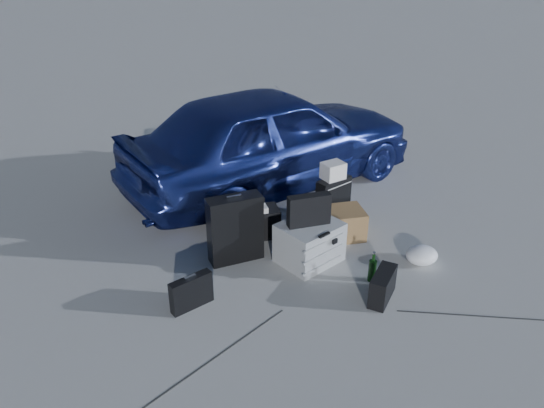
{
  "coord_description": "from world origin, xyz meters",
  "views": [
    {
      "loc": [
        -2.61,
        -3.52,
        3.07
      ],
      "look_at": [
        -0.17,
        0.85,
        0.48
      ],
      "focal_mm": 35.0,
      "sensor_mm": 36.0,
      "label": 1
    }
  ],
  "objects_px": {
    "suitcase_right": "(333,199)",
    "duffel_bag": "(249,224)",
    "green_bottle": "(373,267)",
    "suitcase_left": "(235,229)",
    "briefcase": "(191,292)",
    "pelican_case": "(309,243)",
    "car": "(272,138)",
    "cardboard_box": "(343,223)"
  },
  "relations": [
    {
      "from": "pelican_case",
      "to": "green_bottle",
      "type": "bearing_deg",
      "value": -72.51
    },
    {
      "from": "suitcase_left",
      "to": "cardboard_box",
      "type": "bearing_deg",
      "value": -1.32
    },
    {
      "from": "cardboard_box",
      "to": "duffel_bag",
      "type": "bearing_deg",
      "value": 151.44
    },
    {
      "from": "car",
      "to": "green_bottle",
      "type": "xyz_separation_m",
      "value": [
        -0.22,
        -2.41,
        -0.52
      ]
    },
    {
      "from": "car",
      "to": "suitcase_right",
      "type": "xyz_separation_m",
      "value": [
        0.17,
        -1.19,
        -0.41
      ]
    },
    {
      "from": "green_bottle",
      "to": "suitcase_left",
      "type": "bearing_deg",
      "value": 134.76
    },
    {
      "from": "briefcase",
      "to": "suitcase_left",
      "type": "height_order",
      "value": "suitcase_left"
    },
    {
      "from": "cardboard_box",
      "to": "green_bottle",
      "type": "xyz_separation_m",
      "value": [
        -0.25,
        -0.84,
        -0.01
      ]
    },
    {
      "from": "suitcase_right",
      "to": "duffel_bag",
      "type": "distance_m",
      "value": 1.06
    },
    {
      "from": "suitcase_left",
      "to": "green_bottle",
      "type": "height_order",
      "value": "suitcase_left"
    },
    {
      "from": "briefcase",
      "to": "duffel_bag",
      "type": "distance_m",
      "value": 1.34
    },
    {
      "from": "cardboard_box",
      "to": "briefcase",
      "type": "bearing_deg",
      "value": -169.58
    },
    {
      "from": "suitcase_right",
      "to": "green_bottle",
      "type": "relative_size",
      "value": 1.68
    },
    {
      "from": "car",
      "to": "green_bottle",
      "type": "distance_m",
      "value": 2.48
    },
    {
      "from": "cardboard_box",
      "to": "green_bottle",
      "type": "relative_size",
      "value": 1.4
    },
    {
      "from": "pelican_case",
      "to": "briefcase",
      "type": "distance_m",
      "value": 1.35
    },
    {
      "from": "pelican_case",
      "to": "briefcase",
      "type": "relative_size",
      "value": 1.45
    },
    {
      "from": "suitcase_right",
      "to": "duffel_bag",
      "type": "bearing_deg",
      "value": 163.35
    },
    {
      "from": "suitcase_left",
      "to": "duffel_bag",
      "type": "bearing_deg",
      "value": 52.38
    },
    {
      "from": "duffel_bag",
      "to": "green_bottle",
      "type": "height_order",
      "value": "duffel_bag"
    },
    {
      "from": "green_bottle",
      "to": "car",
      "type": "bearing_deg",
      "value": 84.83
    },
    {
      "from": "briefcase",
      "to": "suitcase_right",
      "type": "height_order",
      "value": "suitcase_right"
    },
    {
      "from": "suitcase_left",
      "to": "suitcase_right",
      "type": "relative_size",
      "value": 1.37
    },
    {
      "from": "suitcase_right",
      "to": "duffel_bag",
      "type": "xyz_separation_m",
      "value": [
        -1.05,
        0.12,
        -0.1
      ]
    },
    {
      "from": "briefcase",
      "to": "car",
      "type": "bearing_deg",
      "value": 35.77
    },
    {
      "from": "suitcase_left",
      "to": "cardboard_box",
      "type": "height_order",
      "value": "suitcase_left"
    },
    {
      "from": "cardboard_box",
      "to": "car",
      "type": "bearing_deg",
      "value": 91.33
    },
    {
      "from": "pelican_case",
      "to": "duffel_bag",
      "type": "distance_m",
      "value": 0.8
    },
    {
      "from": "pelican_case",
      "to": "suitcase_left",
      "type": "height_order",
      "value": "suitcase_left"
    },
    {
      "from": "car",
      "to": "suitcase_right",
      "type": "relative_size",
      "value": 7.54
    },
    {
      "from": "car",
      "to": "duffel_bag",
      "type": "relative_size",
      "value": 5.93
    },
    {
      "from": "car",
      "to": "suitcase_left",
      "type": "height_order",
      "value": "car"
    },
    {
      "from": "suitcase_right",
      "to": "cardboard_box",
      "type": "bearing_deg",
      "value": -118.85
    },
    {
      "from": "suitcase_left",
      "to": "green_bottle",
      "type": "distance_m",
      "value": 1.42
    },
    {
      "from": "briefcase",
      "to": "duffel_bag",
      "type": "xyz_separation_m",
      "value": [
        1.02,
        0.86,
        0.01
      ]
    },
    {
      "from": "briefcase",
      "to": "suitcase_right",
      "type": "bearing_deg",
      "value": 10.16
    },
    {
      "from": "cardboard_box",
      "to": "suitcase_left",
      "type": "bearing_deg",
      "value": 172.46
    },
    {
      "from": "car",
      "to": "suitcase_right",
      "type": "bearing_deg",
      "value": -177.74
    },
    {
      "from": "suitcase_left",
      "to": "duffel_bag",
      "type": "distance_m",
      "value": 0.51
    },
    {
      "from": "suitcase_left",
      "to": "duffel_bag",
      "type": "relative_size",
      "value": 1.08
    },
    {
      "from": "pelican_case",
      "to": "suitcase_right",
      "type": "xyz_separation_m",
      "value": [
        0.73,
        0.62,
        0.05
      ]
    },
    {
      "from": "pelican_case",
      "to": "briefcase",
      "type": "height_order",
      "value": "pelican_case"
    }
  ]
}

